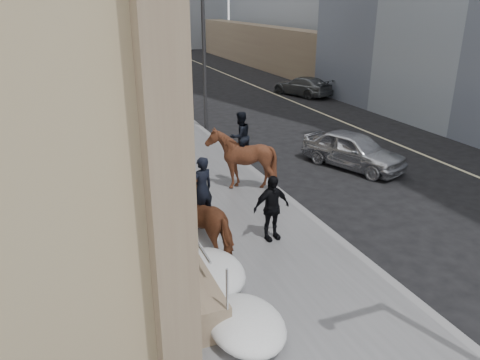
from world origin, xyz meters
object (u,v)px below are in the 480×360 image
Objects in this scene: mounted_horse_right at (241,156)px; pedestrian at (271,208)px; car_silver at (353,150)px; car_grey at (302,86)px; mounted_horse_left at (211,216)px.

pedestrian is at bearing 62.53° from mounted_horse_right.
car_grey is (5.44, 14.13, -0.07)m from car_silver.
mounted_horse_right is 3.90m from pedestrian.
car_grey is at bearing 53.57° from pedestrian.
pedestrian is at bearing -163.97° from car_silver.
pedestrian is 0.41× the size of car_grey.
car_silver is (7.57, 4.56, -0.41)m from mounted_horse_left.
pedestrian is (-0.63, -3.84, -0.23)m from mounted_horse_right.
car_silver is 0.94× the size of car_grey.
car_silver reaches higher than car_grey.
mounted_horse_right reaches higher than pedestrian.
pedestrian reaches higher than car_grey.
pedestrian is 7.36m from car_silver.
mounted_horse_left reaches higher than pedestrian.
mounted_horse_right reaches higher than mounted_horse_left.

